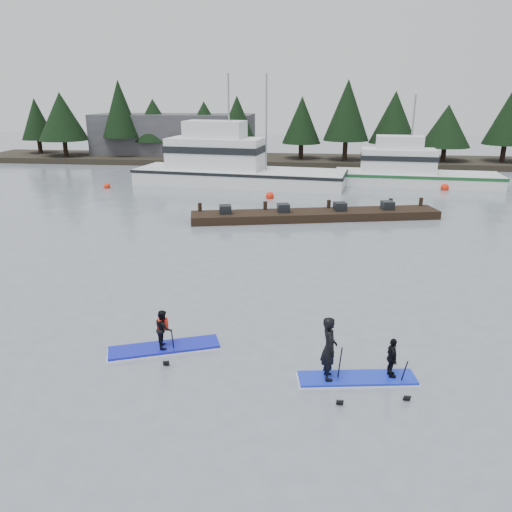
# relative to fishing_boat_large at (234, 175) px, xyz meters

# --- Properties ---
(ground) EXTENTS (160.00, 160.00, 0.00)m
(ground) POSITION_rel_fishing_boat_large_xyz_m (4.56, -28.28, -0.74)
(ground) COLOR slate
(ground) RESTS_ON ground
(far_shore) EXTENTS (70.00, 8.00, 0.60)m
(far_shore) POSITION_rel_fishing_boat_large_xyz_m (4.56, 13.72, -0.44)
(far_shore) COLOR #2D281E
(far_shore) RESTS_ON ground
(treeline) EXTENTS (60.00, 4.00, 8.00)m
(treeline) POSITION_rel_fishing_boat_large_xyz_m (4.56, 13.72, -0.74)
(treeline) COLOR black
(treeline) RESTS_ON ground
(waterfront_building) EXTENTS (18.00, 6.00, 5.00)m
(waterfront_building) POSITION_rel_fishing_boat_large_xyz_m (-9.44, 15.72, 1.76)
(waterfront_building) COLOR #4C4C51
(waterfront_building) RESTS_ON ground
(fishing_boat_large) EXTENTS (17.81, 7.05, 9.82)m
(fishing_boat_large) POSITION_rel_fishing_boat_large_xyz_m (0.00, 0.00, 0.00)
(fishing_boat_large) COLOR white
(fishing_boat_large) RESTS_ON ground
(fishing_boat_medium) EXTENTS (13.50, 4.74, 8.06)m
(fishing_boat_medium) POSITION_rel_fishing_boat_large_xyz_m (14.76, 1.47, -0.18)
(fishing_boat_medium) COLOR white
(fishing_boat_medium) RESTS_ON ground
(floating_dock) EXTENTS (15.14, 5.40, 0.50)m
(floating_dock) POSITION_rel_fishing_boat_large_xyz_m (6.92, -11.40, -0.49)
(floating_dock) COLOR black
(floating_dock) RESTS_ON ground
(buoy_a) EXTENTS (0.53, 0.53, 0.53)m
(buoy_a) POSITION_rel_fishing_boat_large_xyz_m (-9.83, -3.05, -0.74)
(buoy_a) COLOR red
(buoy_a) RESTS_ON ground
(buoy_c) EXTENTS (0.64, 0.64, 0.64)m
(buoy_c) POSITION_rel_fishing_boat_large_xyz_m (17.02, -0.61, -0.74)
(buoy_c) COLOR red
(buoy_c) RESTS_ON ground
(buoy_b) EXTENTS (0.60, 0.60, 0.60)m
(buoy_b) POSITION_rel_fishing_boat_large_xyz_m (3.57, -5.50, -0.74)
(buoy_b) COLOR red
(buoy_b) RESTS_ON ground
(paddleboard_solo) EXTENTS (3.35, 1.93, 1.78)m
(paddleboard_solo) POSITION_rel_fishing_boat_large_xyz_m (2.50, -28.27, -0.36)
(paddleboard_solo) COLOR #131CB9
(paddleboard_solo) RESTS_ON ground
(paddleboard_duo) EXTENTS (3.22, 1.41, 2.40)m
(paddleboard_duo) POSITION_rel_fishing_boat_large_xyz_m (7.93, -29.32, -0.08)
(paddleboard_duo) COLOR #162CD4
(paddleboard_duo) RESTS_ON ground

